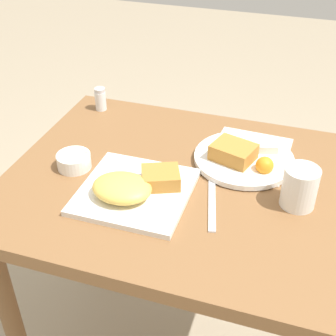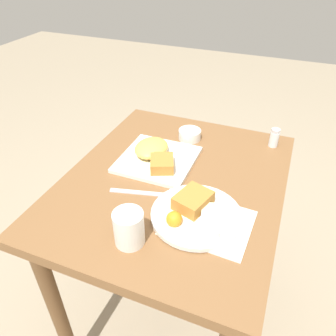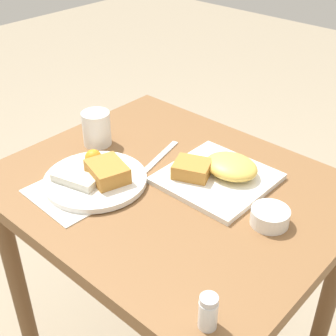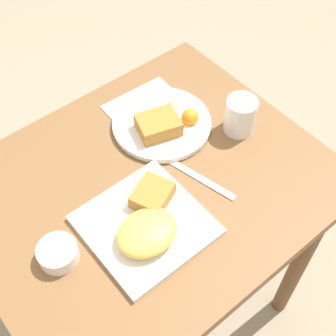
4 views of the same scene
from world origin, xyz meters
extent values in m
plane|color=gray|center=(0.00, 0.00, 0.00)|extent=(8.00, 8.00, 0.00)
cube|color=brown|center=(0.00, 0.00, 0.75)|extent=(0.83, 0.68, 0.04)
cylinder|color=brown|center=(0.36, -0.28, 0.37)|extent=(0.05, 0.05, 0.74)
cylinder|color=brown|center=(-0.36, 0.28, 0.37)|extent=(0.05, 0.05, 0.74)
cylinder|color=brown|center=(0.36, 0.28, 0.37)|extent=(0.05, 0.05, 0.74)
cube|color=silver|center=(0.15, 0.16, 0.77)|extent=(0.21, 0.24, 0.00)
cube|color=white|center=(-0.07, -0.09, 0.78)|extent=(0.25, 0.25, 0.01)
ellipsoid|color=#E5BC51|center=(-0.09, -0.12, 0.81)|extent=(0.14, 0.11, 0.04)
cube|color=#B77A33|center=(-0.02, -0.05, 0.80)|extent=(0.11, 0.10, 0.04)
cylinder|color=white|center=(0.14, 0.12, 0.78)|extent=(0.25, 0.25, 0.01)
cube|color=#B77A33|center=(0.12, 0.10, 0.81)|extent=(0.12, 0.11, 0.04)
cube|color=beige|center=(0.16, 0.17, 0.80)|extent=(0.12, 0.08, 0.02)
sphere|color=orange|center=(0.20, 0.08, 0.80)|extent=(0.04, 0.04, 0.04)
cylinder|color=white|center=(-0.26, -0.03, 0.79)|extent=(0.08, 0.08, 0.04)
cylinder|color=beige|center=(-0.26, -0.03, 0.81)|extent=(0.07, 0.07, 0.00)
cube|color=silver|center=(0.10, -0.07, 0.77)|extent=(0.06, 0.19, 0.00)
cylinder|color=white|center=(0.29, -0.01, 0.82)|extent=(0.08, 0.08, 0.10)
camera|label=1|loc=(0.26, -0.88, 1.45)|focal=50.00mm
camera|label=2|loc=(0.78, 0.29, 1.42)|focal=35.00mm
camera|label=3|loc=(-0.63, 0.70, 1.44)|focal=50.00mm
camera|label=4|loc=(-0.37, -0.52, 1.66)|focal=50.00mm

